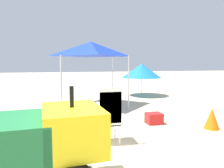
# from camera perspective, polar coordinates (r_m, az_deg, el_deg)

# --- Properties ---
(utility_cart) EXTENTS (2.63, 1.45, 1.50)m
(utility_cart) POSITION_cam_1_polar(r_m,az_deg,el_deg) (3.22, -25.23, -13.77)
(utility_cart) COLOR #1E6B38
(utility_cart) RESTS_ON ground
(stacked_plastic_chairs) EXTENTS (0.48, 0.48, 1.29)m
(stacked_plastic_chairs) POSITION_cam_1_polar(r_m,az_deg,el_deg) (4.85, -0.69, -7.24)
(stacked_plastic_chairs) COLOR white
(stacked_plastic_chairs) RESTS_ON ground
(popup_canopy) EXTENTS (2.57, 2.57, 2.71)m
(popup_canopy) POSITION_cam_1_polar(r_m,az_deg,el_deg) (9.23, -5.56, 9.15)
(popup_canopy) COLOR #B2B2B7
(popup_canopy) RESTS_ON ground
(beach_umbrella_left) EXTENTS (2.19, 2.19, 1.77)m
(beach_umbrella_left) POSITION_cam_1_polar(r_m,az_deg,el_deg) (12.08, 7.78, 3.48)
(beach_umbrella_left) COLOR beige
(beach_umbrella_left) RESTS_ON ground
(traffic_cone_near) EXTENTS (0.41, 0.41, 0.59)m
(traffic_cone_near) POSITION_cam_1_polar(r_m,az_deg,el_deg) (6.63, 24.86, -8.24)
(traffic_cone_near) COLOR orange
(traffic_cone_near) RESTS_ON ground
(traffic_cone_far) EXTENTS (0.32, 0.32, 0.46)m
(traffic_cone_far) POSITION_cam_1_polar(r_m,az_deg,el_deg) (5.88, -11.09, -10.25)
(traffic_cone_far) COLOR orange
(traffic_cone_far) RESTS_ON ground
(cooler_box) EXTENTS (0.46, 0.39, 0.32)m
(cooler_box) POSITION_cam_1_polar(r_m,az_deg,el_deg) (6.69, 11.02, -8.89)
(cooler_box) COLOR red
(cooler_box) RESTS_ON ground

